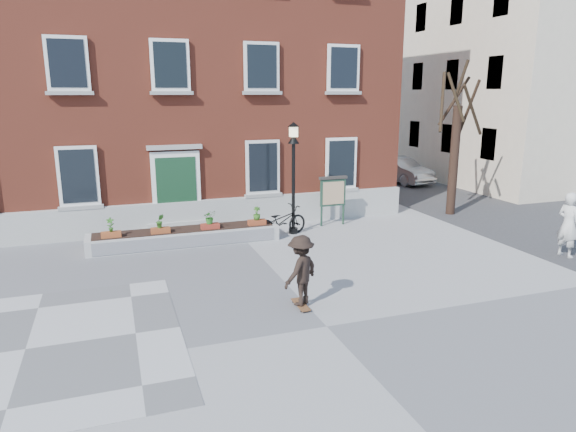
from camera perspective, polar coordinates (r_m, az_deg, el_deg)
name	(u,v)px	position (r m, az deg, el deg)	size (l,w,h in m)	color
ground	(327,327)	(11.34, 4.32, -12.15)	(100.00, 100.00, 0.00)	gray
checker_patch	(25,349)	(11.61, -27.15, -13.05)	(6.00, 6.00, 0.01)	#5B5B5D
bicycle	(281,221)	(17.91, -0.76, -0.57)	(0.71, 2.02, 1.06)	black
parked_car	(400,170)	(29.33, 12.30, 5.03)	(1.48, 4.25, 1.40)	#ABADB0
bystander	(568,225)	(17.74, 28.71, -0.85)	(0.73, 0.48, 2.00)	silver
brick_building	(156,59)	(23.46, -14.49, 16.58)	(18.40, 10.85, 12.60)	#943B28
planter_assembly	(186,236)	(17.29, -11.31, -2.14)	(6.20, 1.12, 1.15)	beige
bare_tree	(455,146)	(21.87, 18.08, 7.36)	(1.83, 1.83, 6.16)	#301D15
side_street	(463,59)	(36.64, 18.85, 16.21)	(15.20, 36.00, 14.50)	#3D3D40
lamp_post	(293,163)	(17.85, 0.61, 5.95)	(0.40, 0.40, 3.93)	black
notice_board	(333,192)	(19.28, 5.02, 2.62)	(1.10, 0.16, 1.87)	#183124
skateboarder	(301,270)	(11.93, 1.44, -6.07)	(1.24, 1.11, 1.75)	brown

